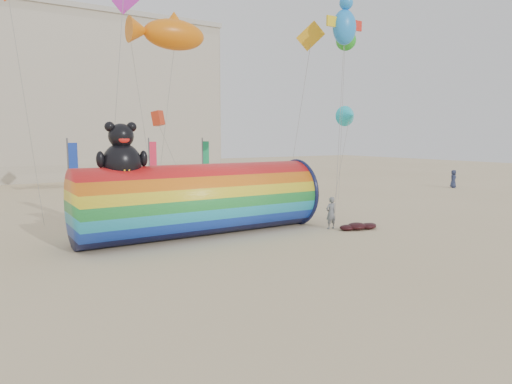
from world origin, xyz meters
TOP-DOWN VIEW (x-y plane):
  - ground at (0.00, 0.00)m, footprint 160.00×160.00m
  - windsock_assembly at (-1.71, 3.57)m, footprint 13.20×4.02m
  - kite_handler at (5.29, 1.02)m, footprint 0.68×0.45m
  - fabric_bundle at (6.57, 0.06)m, footprint 2.62×1.35m
  - festival_banners at (-0.76, 14.46)m, footprint 11.77×3.79m
  - flying_kites at (2.53, 7.30)m, footprint 27.22×9.91m

SIDE VIEW (x-z plane):
  - ground at x=0.00m, z-range 0.00..0.00m
  - fabric_bundle at x=6.57m, z-range -0.03..0.37m
  - kite_handler at x=5.29m, z-range 0.00..1.85m
  - windsock_assembly at x=-1.71m, z-range -1.02..5.06m
  - festival_banners at x=-0.76m, z-range 0.04..5.24m
  - flying_kites at x=2.53m, z-range 5.96..16.56m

